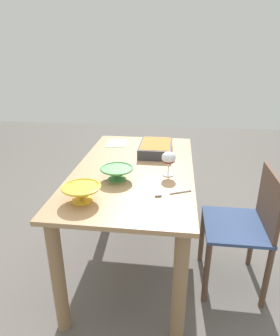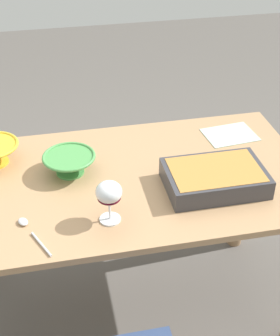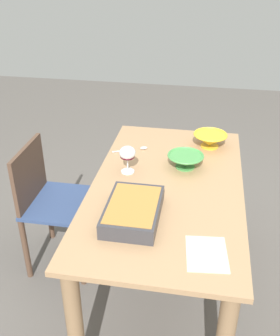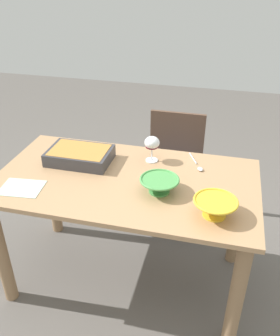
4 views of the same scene
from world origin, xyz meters
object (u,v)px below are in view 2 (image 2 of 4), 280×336
casserole_dish (215,177)px  dining_table (126,208)px  small_bowl (69,163)px  serving_spoon (29,228)px  wine_glass (109,194)px  napkin (230,135)px

casserole_dish → dining_table: bearing=-21.2°
small_bowl → serving_spoon: small_bowl is taller
wine_glass → small_bowl: size_ratio=0.77×
dining_table → wine_glass: bearing=67.5°
dining_table → napkin: napkin is taller
wine_glass → small_bowl: (0.11, -0.31, -0.06)m
wine_glass → casserole_dish: size_ratio=0.43×
small_bowl → casserole_dish: bearing=158.9°
dining_table → casserole_dish: size_ratio=3.92×
casserole_dish → napkin: casserole_dish is taller
small_bowl → serving_spoon: (0.17, 0.30, -0.04)m
wine_glass → serving_spoon: 0.29m
small_bowl → napkin: 0.72m
casserole_dish → napkin: bearing=-119.0°
wine_glass → serving_spoon: (0.27, -0.00, -0.10)m
napkin → dining_table: bearing=23.6°
serving_spoon → wine_glass: bearing=179.2°
napkin → small_bowl: bearing=11.4°
dining_table → serving_spoon: serving_spoon is taller
wine_glass → small_bowl: 0.33m
wine_glass → napkin: bearing=-143.0°
wine_glass → napkin: 0.75m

